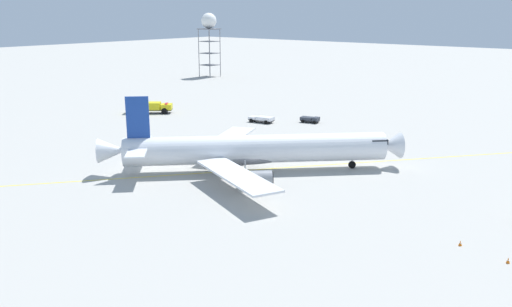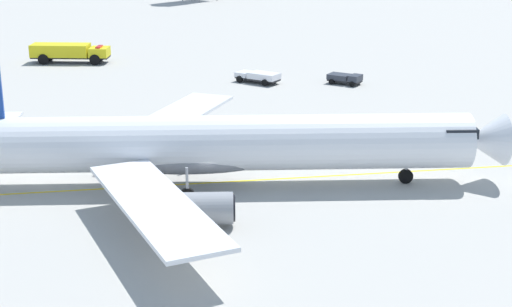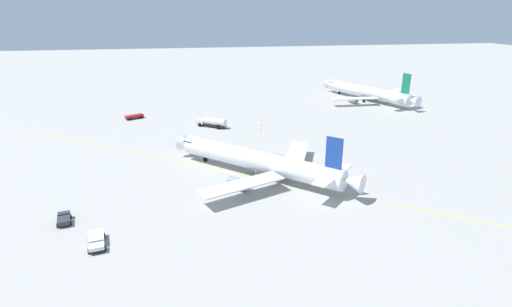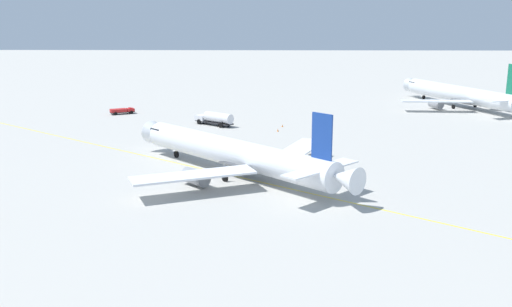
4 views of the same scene
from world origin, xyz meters
TOP-DOWN VIEW (x-y plane):
  - ground_plane at (0.00, 0.00)m, footprint 600.00×600.00m
  - airliner_main at (-0.51, -0.58)m, footprint 33.89×33.75m
  - airliner_secondary at (53.78, 64.14)m, footprint 34.82×42.57m
  - ops_pickup_truck at (-30.67, 52.37)m, footprint 5.92×4.30m
  - fuel_tanker_truck at (-7.07, 38.35)m, footprint 8.89×7.60m
  - taxiway_centreline at (-4.19, 1.42)m, footprint 112.18×86.49m
  - safety_cone_near at (6.24, 32.13)m, footprint 0.36×0.36m
  - safety_cone_mid at (7.30, 36.94)m, footprint 0.36×0.36m

SIDE VIEW (x-z plane):
  - ground_plane at x=0.00m, z-range 0.00..0.00m
  - taxiway_centreline at x=-4.19m, z-range 0.00..0.01m
  - safety_cone_near at x=6.24m, z-range 0.00..0.55m
  - safety_cone_mid at x=7.30m, z-range 0.00..0.55m
  - ops_pickup_truck at x=-30.67m, z-range 0.11..1.52m
  - fuel_tanker_truck at x=-7.07m, z-range 0.15..3.02m
  - airliner_main at x=-0.51m, z-range -2.50..8.79m
  - airliner_secondary at x=53.78m, z-range -2.98..9.29m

